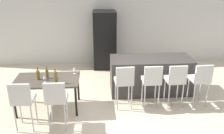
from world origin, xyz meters
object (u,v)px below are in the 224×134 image
Objects in this scene: refrigerator at (105,40)px; wine_glass_middle at (44,77)px; bar_chair_middle at (152,79)px; wine_bottle_right at (56,77)px; bar_chair_left at (124,80)px; wine_glass_left at (74,69)px; dining_table at (47,82)px; wine_bottle_corner at (47,74)px; bar_chair_right at (176,79)px; dining_chair_near at (22,98)px; dining_chair_far at (56,97)px; wine_bottle_far at (38,75)px; kitchen_island at (150,75)px; bar_chair_far at (201,78)px.

wine_glass_middle is at bearing -116.82° from refrigerator.
wine_bottle_right is at bearing -176.18° from bar_chair_middle.
bar_chair_left is 1.19m from wine_glass_left.
dining_table is 0.19m from wine_bottle_corner.
bar_chair_right is 3.06m from refrigerator.
dining_chair_far is at bearing -0.00° from dining_chair_near.
wine_bottle_right reaches higher than dining_chair_near.
refrigerator reaches higher than wine_glass_left.
bar_chair_left is 1.90m from wine_bottle_far.
wine_bottle_right reaches higher than wine_glass_left.
dining_chair_far is (-2.18, -1.51, 0.24)m from kitchen_island.
kitchen_island is at bearing 116.20° from bar_chair_right.
refrigerator is (1.06, 3.35, 0.22)m from dining_chair_far.
wine_bottle_right is (-3.23, -0.14, 0.18)m from bar_chair_far.
refrigerator is (0.79, 2.29, 0.06)m from wine_glass_left.
bar_chair_right and bar_chair_far have the same top height.
wine_glass_middle is (-2.35, -0.09, 0.17)m from bar_chair_middle.
bar_chair_far is 3.65m from wine_bottle_far.
kitchen_island is at bearing 79.25° from bar_chair_middle.
wine_bottle_corner is (-0.31, 0.83, 0.15)m from dining_chair_far.
refrigerator reaches higher than wine_bottle_far.
bar_chair_far is 3.47m from wine_bottle_corner.
dining_table is 0.77× the size of refrigerator.
wine_glass_middle is at bearing -160.25° from kitchen_island.
kitchen_island reaches higher than wine_glass_middle.
wine_bottle_right is 1.93× the size of wine_glass_middle.
wine_bottle_far is 1.74× the size of wine_glass_left.
bar_chair_left reaches higher than kitchen_island.
bar_chair_left is at bearing 19.08° from dining_chair_near.
wine_glass_middle is at bearing 63.04° from dining_chair_near.
bar_chair_left is 0.63m from bar_chair_middle.
dining_chair_near is at bearing -111.69° from wine_bottle_corner.
bar_chair_right is 2.90m from dining_table.
wine_bottle_corner is 1.65× the size of wine_glass_left.
kitchen_island is 1.96× the size of bar_chair_left.
wine_bottle_corner is at bearing 78.91° from dining_table.
wine_bottle_far is at bearing 178.65° from bar_chair_right.
bar_chair_far is 3.24m from wine_bottle_right.
wine_glass_left is at bearing 54.68° from wine_bottle_right.
wine_bottle_corner is at bearing -158.52° from wine_glass_left.
dining_chair_far is (-2.58, -0.70, 0.00)m from bar_chair_right.
bar_chair_middle is at bearing -69.94° from refrigerator.
bar_chair_middle is at bearing -3.09° from wine_bottle_corner.
wine_glass_left is (-2.88, 0.35, 0.17)m from bar_chair_far.
bar_chair_left is at bearing 26.74° from dining_chair_far.
bar_chair_left is at bearing 5.43° from wine_bottle_right.
wine_bottle_far reaches higher than wine_glass_left.
dining_chair_near reaches higher than wine_glass_middle.
bar_chair_left and bar_chair_middle have the same top height.
refrigerator is at bearing 71.04° from wine_glass_left.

